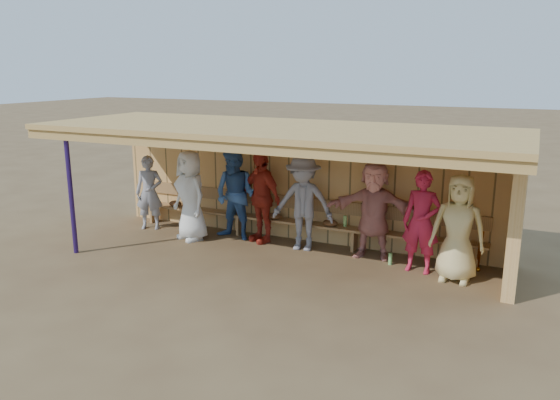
% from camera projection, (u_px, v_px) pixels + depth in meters
% --- Properties ---
extents(ground, '(90.00, 90.00, 0.00)m').
position_uv_depth(ground, '(272.00, 257.00, 10.44)').
color(ground, brown).
rests_on(ground, ground).
extents(player_a, '(0.71, 0.60, 1.65)m').
position_uv_depth(player_a, '(149.00, 193.00, 12.13)').
color(player_a, gray).
rests_on(player_a, ground).
extents(player_b, '(1.09, 0.92, 1.89)m').
position_uv_depth(player_b, '(190.00, 195.00, 11.34)').
color(player_b, white).
rests_on(player_b, ground).
extents(player_c, '(0.99, 0.80, 1.91)m').
position_uv_depth(player_c, '(235.00, 195.00, 11.36)').
color(player_c, '#375C97').
rests_on(player_c, ground).
extents(player_d, '(1.20, 0.88, 1.90)m').
position_uv_depth(player_d, '(261.00, 197.00, 11.20)').
color(player_d, '#B02B1C').
rests_on(player_d, ground).
extents(player_e, '(1.30, 0.85, 1.90)m').
position_uv_depth(player_e, '(303.00, 203.00, 10.69)').
color(player_e, gray).
rests_on(player_e, ground).
extents(player_f, '(1.78, 0.71, 1.88)m').
position_uv_depth(player_f, '(374.00, 210.00, 10.22)').
color(player_f, tan).
rests_on(player_f, ground).
extents(player_g, '(0.69, 0.48, 1.82)m').
position_uv_depth(player_g, '(421.00, 222.00, 9.51)').
color(player_g, '#C01E3C').
rests_on(player_g, ground).
extents(player_h, '(0.91, 0.61, 1.84)m').
position_uv_depth(player_h, '(458.00, 228.00, 9.10)').
color(player_h, '#E3C97F').
rests_on(player_h, ground).
extents(dugout_structure, '(8.80, 3.20, 2.50)m').
position_uv_depth(dugout_structure, '(306.00, 166.00, 10.49)').
color(dugout_structure, tan).
rests_on(dugout_structure, ground).
extents(bench, '(7.60, 0.34, 0.93)m').
position_uv_depth(bench, '(296.00, 217.00, 11.30)').
color(bench, '#A67947').
rests_on(bench, ground).
extents(dugout_equipment, '(6.82, 0.62, 0.80)m').
position_uv_depth(dugout_equipment, '(288.00, 219.00, 11.25)').
color(dugout_equipment, '#CB5F17').
rests_on(dugout_equipment, ground).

